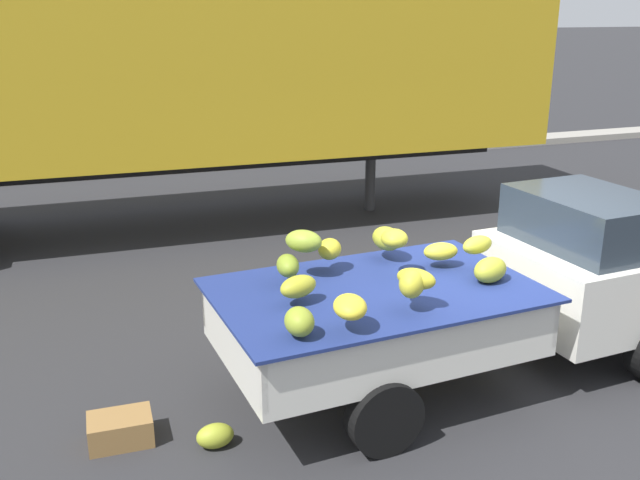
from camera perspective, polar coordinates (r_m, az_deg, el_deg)
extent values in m
plane|color=#28282B|center=(7.50, 12.08, -9.67)|extent=(220.00, 220.00, 0.00)
cube|color=gray|center=(16.57, -6.96, 6.28)|extent=(80.00, 0.80, 0.16)
cube|color=silver|center=(7.91, 21.34, -2.80)|extent=(2.07, 1.78, 0.78)
cube|color=#28333D|center=(7.58, 20.82, 1.56)|extent=(1.17, 1.53, 0.52)
cube|color=silver|center=(6.52, 4.37, -8.02)|extent=(2.82, 1.83, 0.08)
cube|color=silver|center=(7.08, 1.37, -3.49)|extent=(2.72, 0.21, 0.44)
cube|color=silver|center=(5.78, 8.22, -8.90)|extent=(2.72, 0.21, 0.44)
cube|color=silver|center=(7.09, 14.05, -4.01)|extent=(0.15, 1.67, 0.44)
cube|color=silver|center=(5.95, -7.14, -8.00)|extent=(0.15, 1.67, 0.44)
cube|color=#B21914|center=(7.12, 1.26, -3.71)|extent=(2.61, 0.16, 0.07)
cube|color=navy|center=(6.32, 4.48, -4.03)|extent=(2.94, 1.95, 0.03)
ellipsoid|color=olive|center=(5.35, -1.67, -6.57)|extent=(0.24, 0.31, 0.22)
ellipsoid|color=gold|center=(6.49, 6.00, 0.13)|extent=(0.33, 0.36, 0.17)
ellipsoid|color=gold|center=(6.85, 9.69, -0.91)|extent=(0.36, 0.25, 0.17)
ellipsoid|color=olive|center=(6.32, -2.61, -2.07)|extent=(0.25, 0.35, 0.20)
ellipsoid|color=gold|center=(6.64, 0.78, -0.73)|extent=(0.33, 0.35, 0.20)
ellipsoid|color=gold|center=(5.86, 7.75, -3.10)|extent=(0.35, 0.39, 0.17)
ellipsoid|color=gold|center=(5.82, 7.39, -3.49)|extent=(0.33, 0.36, 0.24)
ellipsoid|color=gold|center=(6.60, 13.53, -2.35)|extent=(0.43, 0.36, 0.23)
ellipsoid|color=gold|center=(6.73, 12.55, -0.38)|extent=(0.39, 0.29, 0.17)
ellipsoid|color=yellow|center=(5.43, 2.43, -5.39)|extent=(0.33, 0.40, 0.17)
ellipsoid|color=#AAAD2D|center=(6.97, 5.40, 0.12)|extent=(0.27, 0.39, 0.22)
ellipsoid|color=#8FA632|center=(6.40, -1.33, -0.09)|extent=(0.42, 0.41, 0.20)
ellipsoid|color=gold|center=(5.92, -1.76, -3.76)|extent=(0.40, 0.32, 0.18)
cylinder|color=black|center=(8.65, 17.53, -3.96)|extent=(0.65, 0.24, 0.64)
cylinder|color=black|center=(7.16, -1.01, -7.76)|extent=(0.65, 0.24, 0.64)
cylinder|color=black|center=(5.89, 5.21, -14.01)|extent=(0.65, 0.24, 0.64)
cube|color=gold|center=(11.47, -11.54, 13.55)|extent=(12.06, 2.79, 2.70)
cube|color=black|center=(11.68, -11.08, 6.20)|extent=(11.05, 0.67, 0.30)
cylinder|color=#38383A|center=(12.64, 4.07, 5.19)|extent=(0.18, 0.18, 1.25)
ellipsoid|color=#99A32B|center=(6.11, -8.44, -15.32)|extent=(0.31, 0.21, 0.20)
cube|color=olive|center=(6.31, -15.76, -14.45)|extent=(0.53, 0.38, 0.24)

